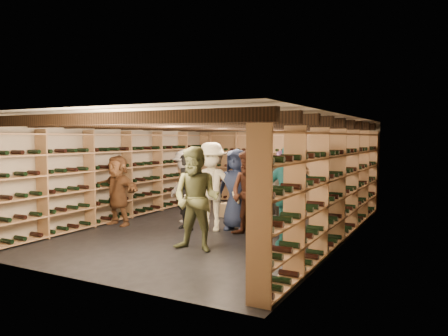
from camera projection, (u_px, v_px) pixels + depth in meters
ground at (219, 228)px, 9.60m from camera, size 8.00×8.00×0.00m
walls at (219, 174)px, 9.51m from camera, size 5.52×8.02×2.40m
ceiling at (219, 118)px, 9.43m from camera, size 5.50×8.00×0.01m
ceiling_joists at (219, 125)px, 9.44m from camera, size 5.40×7.12×0.18m
wine_rack_left at (127, 175)px, 10.72m from camera, size 0.32×7.50×2.15m
wine_rack_right at (337, 185)px, 8.32m from camera, size 0.32×7.50×2.15m
wine_rack_back at (281, 168)px, 12.90m from camera, size 4.70×0.30×2.15m
crate_stack_left at (250, 200)px, 12.11m from camera, size 0.56×0.44×0.51m
crate_stack_right at (232, 210)px, 10.89m from camera, size 0.55×0.42×0.34m
crate_loose at (256, 216)px, 10.59m from camera, size 0.55×0.41×0.17m
person_1 at (186, 191)px, 9.38m from camera, size 0.71×0.58×1.66m
person_2 at (196, 199)px, 7.58m from camera, size 0.95×0.77×1.83m
person_3 at (211, 187)px, 9.26m from camera, size 1.39×1.09×1.88m
person_4 at (288, 196)px, 7.87m from camera, size 1.12×0.55×1.85m
person_5 at (118, 190)px, 9.86m from camera, size 1.51×0.62×1.59m
person_6 at (237, 189)px, 9.37m from camera, size 0.91×0.65×1.74m
person_7 at (276, 193)px, 9.53m from camera, size 0.65×0.55×1.53m
person_8 at (249, 194)px, 8.66m from camera, size 0.94×0.79×1.73m
person_9 at (185, 186)px, 10.13m from camera, size 1.26×1.02×1.71m
person_10 at (253, 190)px, 9.78m from camera, size 0.99×0.48×1.63m
person_11 at (284, 186)px, 10.01m from camera, size 1.68×0.91×1.73m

